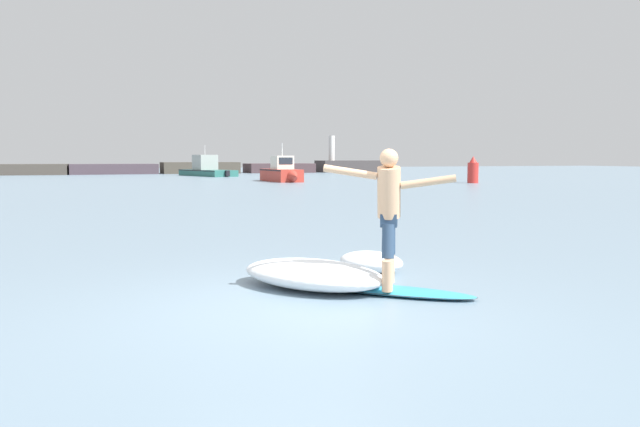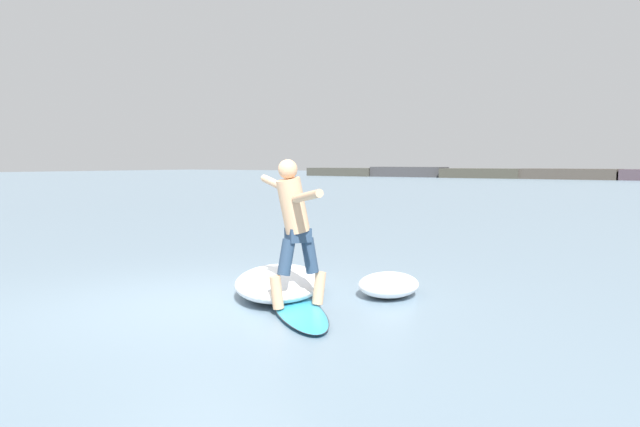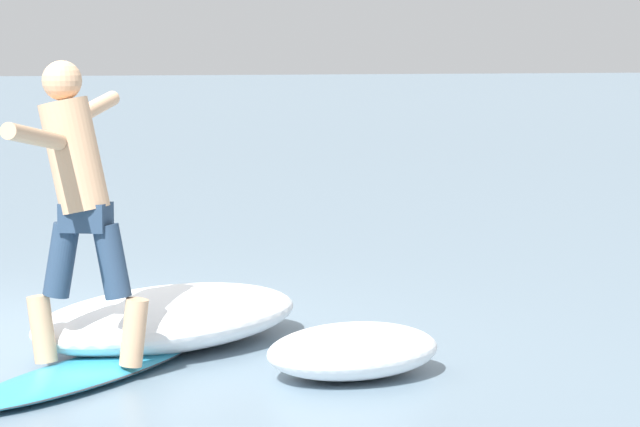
% 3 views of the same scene
% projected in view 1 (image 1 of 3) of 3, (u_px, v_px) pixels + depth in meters
% --- Properties ---
extents(ground_plane, '(200.00, 200.00, 0.00)m').
position_uv_depth(ground_plane, '(293.00, 307.00, 7.00)').
color(ground_plane, gray).
extents(rock_jetty_breakwater, '(72.02, 4.80, 4.29)m').
position_uv_depth(rock_jetty_breakwater, '(79.00, 169.00, 63.77)').
color(rock_jetty_breakwater, '#403F37').
rests_on(rock_jetty_breakwater, ground).
extents(surfboard, '(1.97, 1.96, 0.22)m').
position_uv_depth(surfboard, '(385.00, 290.00, 7.72)').
color(surfboard, '#339DC2').
rests_on(surfboard, ground).
extents(surfer, '(1.42, 0.89, 1.71)m').
position_uv_depth(surfer, '(389.00, 207.00, 7.56)').
color(surfer, tan).
rests_on(surfer, surfboard).
extents(fishing_boat_near_jetty, '(4.38, 8.79, 2.86)m').
position_uv_depth(fishing_boat_near_jetty, '(206.00, 170.00, 58.17)').
color(fishing_boat_near_jetty, '#29665D').
rests_on(fishing_boat_near_jetty, ground).
extents(small_boat_offshore, '(1.78, 6.19, 2.73)m').
position_uv_depth(small_boat_offshore, '(282.00, 173.00, 44.52)').
color(small_boat_offshore, '#BB392C').
rests_on(small_boat_offshore, ground).
extents(channel_marker_buoy, '(0.72, 0.72, 1.80)m').
position_uv_depth(channel_marker_buoy, '(473.00, 171.00, 41.54)').
color(channel_marker_buoy, red).
rests_on(channel_marker_buoy, ground).
extents(wave_foam_at_tail, '(2.09, 2.34, 0.36)m').
position_uv_depth(wave_foam_at_tail, '(313.00, 274.00, 8.02)').
color(wave_foam_at_tail, white).
rests_on(wave_foam_at_tail, ground).
extents(wave_foam_at_nose, '(1.07, 1.25, 0.30)m').
position_uv_depth(wave_foam_at_nose, '(371.00, 262.00, 9.18)').
color(wave_foam_at_nose, white).
rests_on(wave_foam_at_nose, ground).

